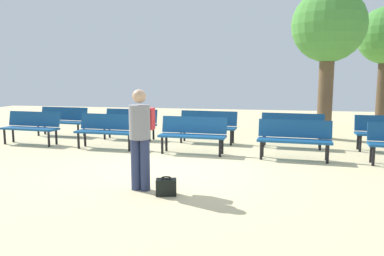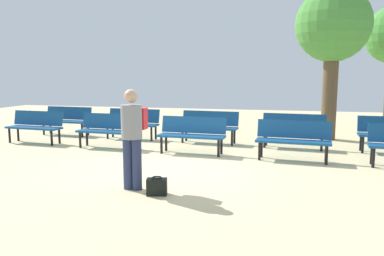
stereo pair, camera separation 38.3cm
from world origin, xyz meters
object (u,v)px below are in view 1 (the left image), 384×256
Objects in this scene: bench_r1_c3 at (292,128)px; tree_0 at (329,29)px; bench_r1_c0 at (62,119)px; bench_r0_c0 at (32,126)px; bench_r1_c1 at (130,122)px; visitor_with_backpack at (141,133)px; handbag at (166,187)px; bench_r1_c2 at (208,125)px; bench_r0_c3 at (294,137)px; bench_r0_c1 at (107,129)px; bench_r0_c2 at (193,133)px.

bench_r1_c3 is 3.29m from tree_0.
bench_r1_c0 is 6.90m from bench_r1_c3.
bench_r1_c1 is at bearing 32.69° from bench_r0_c0.
bench_r1_c0 is at bearing -45.87° from visitor_with_backpack.
bench_r0_c0 is 1.00× the size of bench_r1_c0.
tree_0 reaches higher than handbag.
bench_r0_c3 is at bearing -32.87° from bench_r1_c2.
bench_r0_c0 is 1.46m from bench_r1_c0.
bench_r0_c3 and bench_r1_c3 have the same top height.
tree_0 is at bearing 15.76° from bench_r1_c1.
visitor_with_backpack reaches higher than bench_r1_c3.
bench_r1_c1 is at bearing 162.54° from bench_r0_c3.
bench_r1_c2 is 4.73m from handbag.
bench_r0_c1 is 2.73m from bench_r1_c2.
visitor_with_backpack reaches higher than bench_r0_c0.
bench_r1_c3 is (4.66, 1.07, 0.00)m from bench_r0_c1.
bench_r0_c2 and bench_r1_c3 have the same top height.
bench_r1_c2 is (4.68, 1.10, 0.00)m from bench_r0_c0.
bench_r0_c2 is 5.20m from tree_0.
bench_r1_c1 is at bearing 90.55° from bench_r0_c1.
handbag is (-2.15, -3.02, -0.37)m from bench_r0_c3.
bench_r0_c0 and bench_r1_c1 have the same top height.
bench_r0_c2 is at bearing -92.30° from visitor_with_backpack.
visitor_with_backpack is at bearing 154.71° from handbag.
bench_r0_c2 is at bearing -90.23° from bench_r1_c2.
bench_r0_c2 is 4.86m from bench_r1_c0.
bench_r0_c1 and bench_r1_c2 have the same top height.
bench_r1_c0 is 1.00× the size of bench_r1_c2.
bench_r0_c2 is 0.99× the size of bench_r1_c3.
bench_r0_c3 is at bearing -86.24° from bench_r1_c3.
bench_r1_c0 is 4.63× the size of handbag.
visitor_with_backpack is (4.19, -4.85, 0.43)m from bench_r1_c0.
bench_r1_c3 is 4.65× the size of handbag.
bench_r0_c0 is 0.38× the size of tree_0.
bench_r1_c1 is at bearing -179.04° from bench_r1_c3.
bench_r0_c1 is at bearing 179.63° from bench_r0_c3.
bench_r0_c3 is at bearing -0.21° from bench_r0_c0.
bench_r0_c2 is at bearing -1.63° from bench_r0_c1.
tree_0 is (7.96, 2.47, 2.68)m from bench_r0_c0.
bench_r0_c1 is 4.62× the size of handbag.
handbag is at bearing -83.49° from bench_r0_c2.
bench_r0_c0 is 4.64× the size of handbag.
visitor_with_backpack reaches higher than bench_r0_c1.
bench_r1_c0 is at bearing -179.27° from bench_r1_c3.
bench_r1_c3 is at bearing 16.36° from bench_r0_c1.
bench_r0_c3 is at bearing -130.02° from visitor_with_backpack.
bench_r1_c3 is at bearing -122.65° from tree_0.
bench_r1_c0 and bench_r1_c3 have the same top height.
bench_r0_c2 reaches higher than handbag.
bench_r0_c0 is at bearing 142.69° from handbag.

